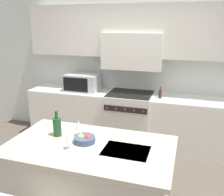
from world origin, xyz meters
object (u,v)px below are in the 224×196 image
at_px(oil_bottle_on_counter, 160,94).
at_px(fruit_bowl, 85,139).
at_px(microwave, 83,83).
at_px(wine_glass_far, 79,125).
at_px(wine_glass_near, 69,138).
at_px(range_stove, 130,119).
at_px(wine_bottle, 57,126).

bearing_deg(oil_bottle_on_counter, fruit_bowl, -106.07).
distance_m(microwave, wine_glass_far, 1.94).
height_order(wine_glass_near, wine_glass_far, same).
relative_size(range_stove, oil_bottle_on_counter, 4.78).
xyz_separation_m(range_stove, wine_glass_far, (-0.14, -1.78, 0.58)).
distance_m(wine_glass_near, fruit_bowl, 0.21).
height_order(wine_bottle, wine_glass_far, wine_bottle).
bearing_deg(wine_bottle, fruit_bowl, -9.33).
distance_m(wine_bottle, wine_glass_far, 0.23).
bearing_deg(wine_glass_far, microwave, 112.57).
xyz_separation_m(microwave, wine_glass_near, (0.78, -2.10, -0.02)).
relative_size(microwave, wine_glass_near, 3.41).
bearing_deg(microwave, wine_glass_near, -69.57).
height_order(range_stove, wine_glass_far, wine_glass_far).
xyz_separation_m(microwave, oil_bottle_on_counter, (1.41, -0.06, -0.08)).
relative_size(range_stove, microwave, 1.60).
bearing_deg(microwave, range_stove, -1.20).
bearing_deg(range_stove, wine_glass_far, -94.63).
bearing_deg(wine_bottle, oil_bottle_on_counter, 64.04).
distance_m(wine_bottle, fruit_bowl, 0.35).
xyz_separation_m(microwave, fruit_bowl, (0.87, -1.92, -0.10)).
distance_m(wine_bottle, oil_bottle_on_counter, 2.01).
bearing_deg(fruit_bowl, microwave, 114.34).
distance_m(range_stove, microwave, 1.07).
bearing_deg(wine_bottle, microwave, 105.79).
height_order(fruit_bowl, oil_bottle_on_counter, oil_bottle_on_counter).
bearing_deg(fruit_bowl, wine_bottle, 170.67).
relative_size(wine_glass_near, fruit_bowl, 0.79).
height_order(range_stove, oil_bottle_on_counter, oil_bottle_on_counter).
bearing_deg(fruit_bowl, wine_glass_near, -116.04).
height_order(wine_bottle, oil_bottle_on_counter, wine_bottle).
bearing_deg(range_stove, wine_bottle, -101.10).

